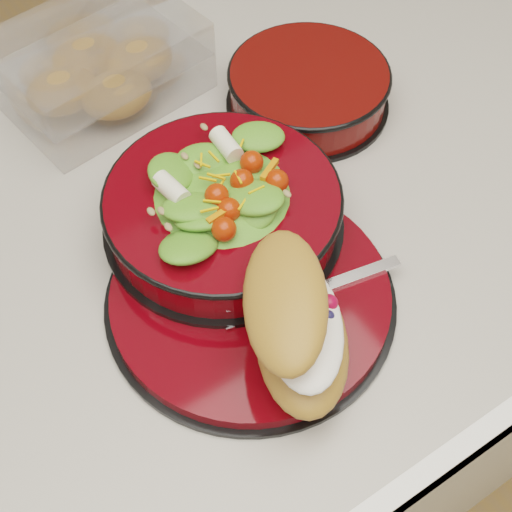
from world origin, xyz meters
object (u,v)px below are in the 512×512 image
pastry_box (99,66)px  fork (317,290)px  croissant (299,323)px  dinner_plate (252,296)px  salad_bowl (222,202)px  extra_bowl (308,87)px  island_counter (223,386)px

pastry_box → fork: bearing=-93.0°
croissant → fork: bearing=-21.9°
pastry_box → dinner_plate: bearing=-100.9°
pastry_box → salad_bowl: bearing=-97.4°
salad_bowl → fork: size_ratio=1.49×
fork → salad_bowl: bearing=25.9°
salad_bowl → extra_bowl: size_ratio=1.25×
pastry_box → extra_bowl: 0.26m
croissant → pastry_box: size_ratio=0.74×
island_counter → croissant: croissant is taller
island_counter → fork: fork is taller
island_counter → dinner_plate: 0.47m
pastry_box → extra_bowl: (0.20, -0.16, -0.01)m
island_counter → fork: bearing=-79.4°
extra_bowl → salad_bowl: bearing=-148.8°
salad_bowl → island_counter: bearing=85.7°
dinner_plate → extra_bowl: bearing=43.3°
salad_bowl → croissant: (-0.02, -0.16, 0.01)m
croissant → pastry_box: (0.02, 0.45, -0.02)m
extra_bowl → pastry_box: bearing=141.5°
croissant → pastry_box: bearing=28.5°
fork → extra_bowl: 0.29m
croissant → extra_bowl: bearing=-7.1°
island_counter → salad_bowl: salad_bowl is taller
croissant → dinner_plate: bearing=30.7°
fork → island_counter: bearing=21.2°
dinner_plate → croissant: (0.00, -0.08, 0.06)m
island_counter → salad_bowl: 0.51m
croissant → pastry_box: 0.45m
island_counter → pastry_box: 0.54m
fork → extra_bowl: bearing=-23.5°
island_counter → extra_bowl: 0.52m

